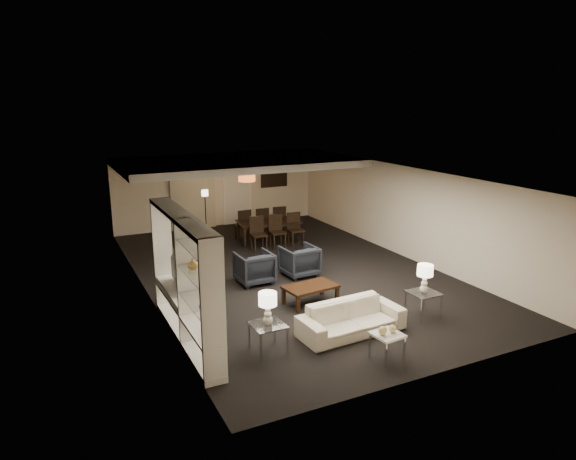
# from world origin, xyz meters

# --- Properties ---
(floor) EXTENTS (11.00, 11.00, 0.00)m
(floor) POSITION_xyz_m (0.00, 0.00, 0.00)
(floor) COLOR black
(floor) RESTS_ON ground
(ceiling) EXTENTS (7.00, 11.00, 0.02)m
(ceiling) POSITION_xyz_m (0.00, 0.00, 2.50)
(ceiling) COLOR silver
(ceiling) RESTS_ON ground
(wall_back) EXTENTS (7.00, 0.02, 2.50)m
(wall_back) POSITION_xyz_m (0.00, 5.50, 1.25)
(wall_back) COLOR beige
(wall_back) RESTS_ON ground
(wall_front) EXTENTS (7.00, 0.02, 2.50)m
(wall_front) POSITION_xyz_m (0.00, -5.50, 1.25)
(wall_front) COLOR beige
(wall_front) RESTS_ON ground
(wall_left) EXTENTS (0.02, 11.00, 2.50)m
(wall_left) POSITION_xyz_m (-3.50, 0.00, 1.25)
(wall_left) COLOR beige
(wall_left) RESTS_ON ground
(wall_right) EXTENTS (0.02, 11.00, 2.50)m
(wall_right) POSITION_xyz_m (3.50, 0.00, 1.25)
(wall_right) COLOR beige
(wall_right) RESTS_ON ground
(ceiling_soffit) EXTENTS (7.00, 4.00, 0.20)m
(ceiling_soffit) POSITION_xyz_m (0.00, 3.50, 2.40)
(ceiling_soffit) COLOR silver
(ceiling_soffit) RESTS_ON ceiling
(curtains) EXTENTS (1.50, 0.12, 2.40)m
(curtains) POSITION_xyz_m (-0.90, 5.42, 1.20)
(curtains) COLOR beige
(curtains) RESTS_ON wall_back
(door) EXTENTS (0.90, 0.05, 2.10)m
(door) POSITION_xyz_m (0.70, 5.47, 1.05)
(door) COLOR silver
(door) RESTS_ON wall_back
(painting) EXTENTS (0.95, 0.04, 0.65)m
(painting) POSITION_xyz_m (2.10, 5.46, 1.55)
(painting) COLOR #142D38
(painting) RESTS_ON wall_back
(media_unit) EXTENTS (0.38, 3.40, 2.35)m
(media_unit) POSITION_xyz_m (-3.31, -2.60, 1.18)
(media_unit) COLOR white
(media_unit) RESTS_ON wall_left
(pendant_light) EXTENTS (0.52, 0.52, 0.24)m
(pendant_light) POSITION_xyz_m (0.30, 3.50, 1.92)
(pendant_light) COLOR #D8591E
(pendant_light) RESTS_ON ceiling_soffit
(sofa) EXTENTS (2.08, 0.91, 0.59)m
(sofa) POSITION_xyz_m (-0.46, -3.65, 0.30)
(sofa) COLOR beige
(sofa) RESTS_ON floor
(coffee_table) EXTENTS (1.19, 0.78, 0.40)m
(coffee_table) POSITION_xyz_m (-0.46, -2.05, 0.20)
(coffee_table) COLOR black
(coffee_table) RESTS_ON floor
(armchair_left) EXTENTS (0.82, 0.84, 0.76)m
(armchair_left) POSITION_xyz_m (-1.06, -0.35, 0.38)
(armchair_left) COLOR black
(armchair_left) RESTS_ON floor
(armchair_right) EXTENTS (0.85, 0.87, 0.76)m
(armchair_right) POSITION_xyz_m (0.14, -0.35, 0.38)
(armchair_right) COLOR black
(armchair_right) RESTS_ON floor
(side_table_left) EXTENTS (0.57, 0.57, 0.52)m
(side_table_left) POSITION_xyz_m (-2.16, -3.65, 0.26)
(side_table_left) COLOR silver
(side_table_left) RESTS_ON floor
(side_table_right) EXTENTS (0.57, 0.57, 0.52)m
(side_table_right) POSITION_xyz_m (1.24, -3.65, 0.26)
(side_table_right) COLOR white
(side_table_right) RESTS_ON floor
(table_lamp_left) EXTENTS (0.35, 0.35, 0.58)m
(table_lamp_left) POSITION_xyz_m (-2.16, -3.65, 0.81)
(table_lamp_left) COLOR beige
(table_lamp_left) RESTS_ON side_table_left
(table_lamp_right) EXTENTS (0.35, 0.35, 0.58)m
(table_lamp_right) POSITION_xyz_m (1.24, -3.65, 0.81)
(table_lamp_right) COLOR white
(table_lamp_right) RESTS_ON side_table_right
(marble_table) EXTENTS (0.51, 0.51, 0.47)m
(marble_table) POSITION_xyz_m (-0.46, -4.75, 0.23)
(marble_table) COLOR white
(marble_table) RESTS_ON floor
(gold_gourd_a) EXTENTS (0.15, 0.15, 0.15)m
(gold_gourd_a) POSITION_xyz_m (-0.56, -4.75, 0.54)
(gold_gourd_a) COLOR #E4D179
(gold_gourd_a) RESTS_ON marble_table
(gold_gourd_b) EXTENTS (0.13, 0.13, 0.13)m
(gold_gourd_b) POSITION_xyz_m (-0.36, -4.75, 0.53)
(gold_gourd_b) COLOR #EBC87C
(gold_gourd_b) RESTS_ON marble_table
(television) EXTENTS (1.11, 0.15, 0.64)m
(television) POSITION_xyz_m (-3.28, -1.82, 1.07)
(television) COLOR black
(television) RESTS_ON media_unit
(vase_blue) EXTENTS (0.18, 0.18, 0.18)m
(vase_blue) POSITION_xyz_m (-3.31, -3.82, 1.15)
(vase_blue) COLOR #2550A3
(vase_blue) RESTS_ON media_unit
(vase_amber) EXTENTS (0.18, 0.18, 0.19)m
(vase_amber) POSITION_xyz_m (-3.31, -3.23, 1.65)
(vase_amber) COLOR #B4853C
(vase_amber) RESTS_ON media_unit
(floor_speaker) EXTENTS (0.12, 0.12, 0.96)m
(floor_speaker) POSITION_xyz_m (-3.20, -0.72, 0.48)
(floor_speaker) COLOR black
(floor_speaker) RESTS_ON floor
(dining_table) EXTENTS (1.98, 1.28, 0.65)m
(dining_table) POSITION_xyz_m (0.68, 2.74, 0.33)
(dining_table) COLOR black
(dining_table) RESTS_ON floor
(chair_nl) EXTENTS (0.48, 0.48, 0.97)m
(chair_nl) POSITION_xyz_m (0.08, 2.09, 0.49)
(chair_nl) COLOR black
(chair_nl) RESTS_ON floor
(chair_nm) EXTENTS (0.48, 0.48, 0.97)m
(chair_nm) POSITION_xyz_m (0.68, 2.09, 0.49)
(chair_nm) COLOR black
(chair_nm) RESTS_ON floor
(chair_nr) EXTENTS (0.48, 0.48, 0.97)m
(chair_nr) POSITION_xyz_m (1.28, 2.09, 0.49)
(chair_nr) COLOR black
(chair_nr) RESTS_ON floor
(chair_fl) EXTENTS (0.46, 0.46, 0.97)m
(chair_fl) POSITION_xyz_m (0.08, 3.39, 0.49)
(chair_fl) COLOR black
(chair_fl) RESTS_ON floor
(chair_fm) EXTENTS (0.46, 0.46, 0.97)m
(chair_fm) POSITION_xyz_m (0.68, 3.39, 0.49)
(chair_fm) COLOR black
(chair_fm) RESTS_ON floor
(chair_fr) EXTENTS (0.50, 0.50, 0.97)m
(chair_fr) POSITION_xyz_m (1.28, 3.39, 0.49)
(chair_fr) COLOR black
(chair_fr) RESTS_ON floor
(floor_lamp) EXTENTS (0.21, 0.21, 1.45)m
(floor_lamp) POSITION_xyz_m (-0.76, 4.49, 0.73)
(floor_lamp) COLOR black
(floor_lamp) RESTS_ON floor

